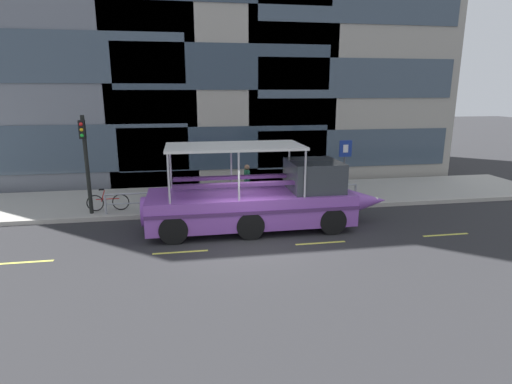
# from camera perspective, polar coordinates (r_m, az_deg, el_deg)

# --- Properties ---
(ground_plane) EXTENTS (120.00, 120.00, 0.00)m
(ground_plane) POSITION_cam_1_polar(r_m,az_deg,el_deg) (14.73, -1.02, -6.55)
(ground_plane) COLOR #2B2B2D
(sidewalk) EXTENTS (32.00, 4.80, 0.18)m
(sidewalk) POSITION_cam_1_polar(r_m,az_deg,el_deg) (20.00, -3.51, -0.72)
(sidewalk) COLOR #A8A59E
(sidewalk) RESTS_ON ground_plane
(curb_edge) EXTENTS (32.00, 0.18, 0.18)m
(curb_edge) POSITION_cam_1_polar(r_m,az_deg,el_deg) (17.62, -2.59, -2.76)
(curb_edge) COLOR #B2ADA3
(curb_edge) RESTS_ON ground_plane
(lane_centreline) EXTENTS (25.80, 0.12, 0.01)m
(lane_centreline) POSITION_cam_1_polar(r_m,az_deg,el_deg) (13.97, -0.49, -7.71)
(lane_centreline) COLOR #DBD64C
(lane_centreline) RESTS_ON ground_plane
(office_tower_right) EXTENTS (12.23, 11.49, 19.27)m
(office_tower_right) POSITION_cam_1_polar(r_m,az_deg,el_deg) (29.66, 9.78, 22.51)
(office_tower_right) COLOR #9E998E
(office_tower_right) RESTS_ON ground_plane
(curb_guardrail) EXTENTS (11.00, 0.09, 0.85)m
(curb_guardrail) POSITION_cam_1_polar(r_m,az_deg,el_deg) (17.77, -2.70, -0.40)
(curb_guardrail) COLOR #9EA0A8
(curb_guardrail) RESTS_ON sidewalk
(traffic_light_pole) EXTENTS (0.24, 0.46, 4.03)m
(traffic_light_pole) POSITION_cam_1_polar(r_m,az_deg,el_deg) (17.84, -22.61, 4.73)
(traffic_light_pole) COLOR black
(traffic_light_pole) RESTS_ON sidewalk
(parking_sign) EXTENTS (0.60, 0.12, 2.75)m
(parking_sign) POSITION_cam_1_polar(r_m,az_deg,el_deg) (19.49, 12.24, 4.47)
(parking_sign) COLOR #4C4F54
(parking_sign) RESTS_ON sidewalk
(leaned_bicycle) EXTENTS (1.74, 0.46, 0.96)m
(leaned_bicycle) POSITION_cam_1_polar(r_m,az_deg,el_deg) (18.46, -19.89, -1.32)
(leaned_bicycle) COLOR black
(leaned_bicycle) RESTS_ON sidewalk
(duck_tour_boat) EXTENTS (9.55, 2.69, 3.22)m
(duck_tour_boat) POSITION_cam_1_polar(r_m,az_deg,el_deg) (15.65, 1.19, -1.12)
(duck_tour_boat) COLOR purple
(duck_tour_boat) RESTS_ON ground_plane
(pedestrian_near_bow) EXTENTS (0.30, 0.46, 1.72)m
(pedestrian_near_bow) POSITION_cam_1_polar(r_m,az_deg,el_deg) (19.14, 7.63, 1.97)
(pedestrian_near_bow) COLOR #47423D
(pedestrian_near_bow) RESTS_ON sidewalk
(pedestrian_mid_left) EXTENTS (0.23, 0.49, 1.71)m
(pedestrian_mid_left) POSITION_cam_1_polar(r_m,az_deg,el_deg) (18.70, -1.25, 1.79)
(pedestrian_mid_left) COLOR #1E2338
(pedestrian_mid_left) RESTS_ON sidewalk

